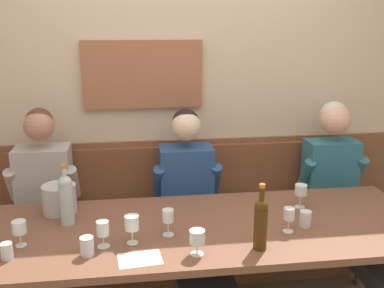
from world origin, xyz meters
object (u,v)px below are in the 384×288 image
ice_bucket (59,199)px  water_tumbler_center (87,246)px  wine_glass_mid_left (132,223)px  wine_glass_right_end (168,217)px  wine_bottle_green_tall (261,222)px  wine_glass_mid_right (19,229)px  person_center_left_seat (352,207)px  person_left_seat (193,218)px  person_center_right_seat (36,225)px  wine_glass_near_bucket (289,215)px  wall_bench (190,238)px  wine_glass_by_bottle (197,238)px  wine_glass_left_end (103,230)px  water_tumbler_left (305,219)px  water_tumbler_right (7,251)px  wine_glass_center_rear (301,191)px  dining_table (206,236)px  wine_bottle_amber_mid (66,198)px

ice_bucket → water_tumbler_center: 0.59m
wine_glass_mid_left → wine_glass_right_end: (0.19, 0.07, -0.01)m
wine_glass_mid_left → wine_bottle_green_tall: bearing=-12.8°
ice_bucket → wine_glass_mid_right: (-0.14, -0.41, 0.01)m
wine_glass_mid_left → water_tumbler_center: wine_glass_mid_left is taller
person_center_left_seat → wine_glass_mid_left: (-1.46, -0.48, 0.21)m
person_left_seat → person_center_left_seat: 1.07m
person_center_right_seat → wine_glass_near_bucket: person_center_right_seat is taller
wall_bench → wine_glass_by_bottle: 1.16m
wine_glass_right_end → water_tumbler_center: bearing=-158.6°
wine_glass_left_end → wine_glass_near_bucket: same height
person_center_left_seat → wine_glass_right_end: size_ratio=9.05×
wine_glass_near_bucket → water_tumbler_center: size_ratio=1.43×
water_tumbler_left → wine_glass_near_bucket: bearing=-156.5°
ice_bucket → wine_glass_mid_left: (0.43, -0.46, 0.03)m
wine_glass_right_end → person_center_left_seat: bearing=18.3°
wine_glass_left_end → water_tumbler_center: wine_glass_left_end is taller
person_left_seat → wine_glass_mid_right: bearing=-155.4°
wine_glass_left_end → wine_glass_mid_right: size_ratio=1.03×
wine_glass_by_bottle → water_tumbler_right: 0.92m
wine_glass_mid_left → water_tumbler_left: bearing=4.0°
water_tumbler_right → person_left_seat: bearing=29.7°
ice_bucket → wine_glass_mid_left: size_ratio=1.30×
person_left_seat → water_tumbler_center: size_ratio=13.77×
water_tumbler_left → wine_glass_mid_left: bearing=-176.0°
wall_bench → water_tumbler_center: size_ratio=28.94×
wine_glass_by_bottle → wine_glass_center_rear: bearing=34.4°
ice_bucket → wine_glass_near_bucket: 1.35m
person_center_right_seat → wine_glass_mid_right: (0.02, -0.44, 0.19)m
wine_glass_left_end → wine_glass_near_bucket: (0.99, 0.03, 0.00)m
dining_table → wine_glass_left_end: (-0.56, -0.17, 0.16)m
wine_glass_near_bucket → wine_glass_mid_left: bearing=-178.9°
wine_glass_right_end → water_tumbler_left: size_ratio=1.60×
wall_bench → wine_glass_by_bottle: bearing=-95.5°
water_tumbler_center → wine_glass_mid_right: bearing=157.3°
person_center_left_seat → wine_glass_center_rear: size_ratio=9.11×
wine_glass_left_end → wine_glass_center_rear: bearing=16.4°
ice_bucket → wine_glass_left_end: bearing=-59.3°
wine_glass_mid_right → water_tumbler_center: size_ratio=1.40×
person_center_left_seat → wine_glass_right_end: 1.35m
dining_table → person_left_seat: person_left_seat is taller
water_tumbler_right → water_tumbler_left: (1.57, 0.14, 0.00)m
wine_glass_by_bottle → water_tumbler_left: bearing=19.4°
person_center_left_seat → wine_glass_center_rear: (-0.43, -0.16, 0.20)m
person_center_right_seat → wine_glass_mid_right: size_ratio=9.81×
wine_bottle_amber_mid → water_tumbler_center: (0.14, -0.38, -0.11)m
person_center_right_seat → water_tumbler_right: bearing=-91.9°
ice_bucket → water_tumbler_center: size_ratio=2.06×
wine_bottle_amber_mid → wine_glass_by_bottle: 0.81m
wine_glass_center_rear → wine_glass_by_bottle: wine_glass_center_rear is taller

